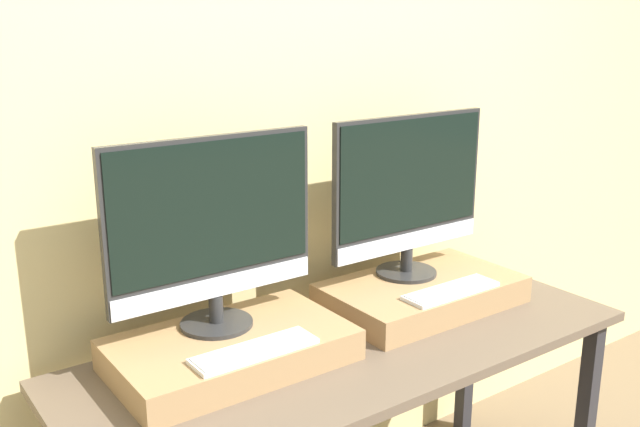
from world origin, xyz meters
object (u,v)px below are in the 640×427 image
Objects in this scene: monitor_left at (213,226)px; keyboard_right at (451,290)px; keyboard_left at (255,350)px; monitor_right at (409,190)px.

keyboard_right is (0.71, -0.21, -0.28)m from monitor_left.
monitor_left is 1.79× the size of keyboard_left.
monitor_right is 0.35m from keyboard_right.
keyboard_left is at bearing 180.00° from keyboard_right.
monitor_left is at bearing 90.00° from keyboard_left.
keyboard_left is 0.56× the size of monitor_right.
monitor_right is at bearing 0.00° from monitor_left.
monitor_left reaches higher than keyboard_right.
keyboard_left is (0.00, -0.21, -0.28)m from monitor_left.
keyboard_right is (0.00, -0.21, -0.28)m from monitor_right.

